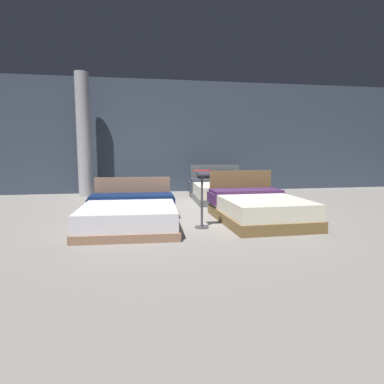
# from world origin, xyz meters

# --- Properties ---
(ground_plane) EXTENTS (18.00, 18.00, 0.02)m
(ground_plane) POSITION_xyz_m (0.00, 0.00, -0.01)
(ground_plane) COLOR gray
(showroom_back_wall) EXTENTS (18.00, 0.06, 3.50)m
(showroom_back_wall) POSITION_xyz_m (0.00, 3.57, 1.75)
(showroom_back_wall) COLOR #333D4C
(showroom_back_wall) RESTS_ON ground_plane
(bed_0) EXTENTS (1.75, 2.26, 0.78)m
(bed_0) POSITION_xyz_m (-1.22, -1.22, 0.22)
(bed_0) COLOR #916A53
(bed_0) RESTS_ON ground_plane
(bed_1) EXTENTS (1.53, 2.18, 0.89)m
(bed_1) POSITION_xyz_m (1.16, -1.22, 0.25)
(bed_1) COLOR brown
(bed_1) RESTS_ON ground_plane
(bed_2) EXTENTS (1.53, 2.03, 0.46)m
(bed_2) POSITION_xyz_m (-1.17, 1.45, 0.22)
(bed_2) COLOR black
(bed_2) RESTS_ON ground_plane
(bed_3) EXTENTS (1.69, 2.17, 0.90)m
(bed_3) POSITION_xyz_m (1.20, 1.52, 0.25)
(bed_3) COLOR #4F5557
(bed_3) RESTS_ON ground_plane
(price_sign) EXTENTS (0.28, 0.24, 1.00)m
(price_sign) POSITION_xyz_m (0.00, -1.57, 0.38)
(price_sign) COLOR #3F3F44
(price_sign) RESTS_ON ground_plane
(support_pillar) EXTENTS (0.39, 0.39, 3.50)m
(support_pillar) POSITION_xyz_m (-2.50, 2.92, 1.75)
(support_pillar) COLOR #99999E
(support_pillar) RESTS_ON ground_plane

